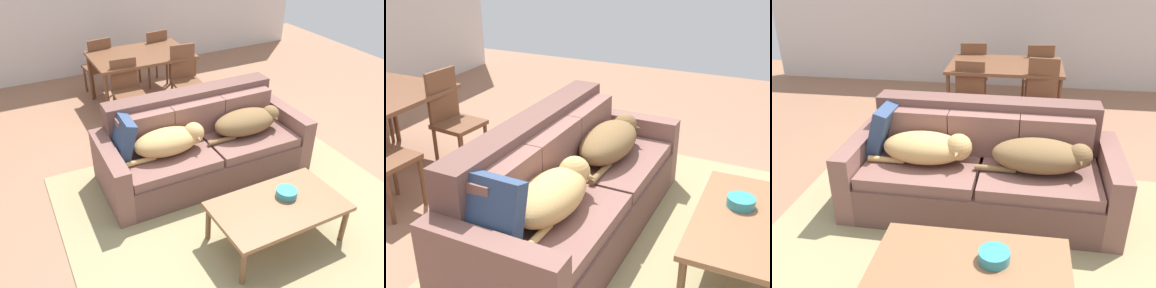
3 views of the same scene
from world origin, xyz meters
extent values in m
plane|color=#95684E|center=(0.00, 0.00, 0.00)|extent=(10.00, 10.00, 0.00)
cube|color=silver|center=(0.00, 4.00, 1.35)|extent=(8.00, 0.12, 2.70)
cube|color=#978C62|center=(0.02, -0.63, 0.01)|extent=(3.45, 3.23, 0.01)
cube|color=brown|center=(0.02, 0.27, 0.18)|extent=(2.00, 0.99, 0.35)
cube|color=brown|center=(-0.47, 0.28, 0.41)|extent=(0.98, 0.94, 0.10)
cube|color=brown|center=(0.52, 0.26, 0.41)|extent=(0.98, 0.94, 0.10)
cube|color=brown|center=(0.03, 0.63, 0.68)|extent=(1.99, 0.27, 0.44)
cube|color=brown|center=(-0.59, 0.45, 0.64)|extent=(0.61, 0.17, 0.37)
cube|color=brown|center=(0.03, 0.44, 0.64)|extent=(0.61, 0.17, 0.37)
cube|color=brown|center=(0.64, 0.43, 0.64)|extent=(0.61, 0.17, 0.37)
cube|color=brown|center=(-1.05, 0.29, 0.31)|extent=(0.18, 0.96, 0.62)
cube|color=brown|center=(1.10, 0.25, 0.31)|extent=(0.18, 0.96, 0.62)
ellipsoid|color=tan|center=(-0.45, 0.21, 0.59)|extent=(0.71, 0.39, 0.26)
sphere|color=tan|center=(-0.16, 0.19, 0.63)|extent=(0.22, 0.22, 0.22)
cone|color=olive|center=(-0.16, 0.08, 0.62)|extent=(0.10, 0.12, 0.10)
cylinder|color=tan|center=(-0.77, 0.14, 0.49)|extent=(0.32, 0.05, 0.05)
ellipsoid|color=brown|center=(0.50, 0.19, 0.59)|extent=(0.76, 0.40, 0.27)
sphere|color=brown|center=(0.82, 0.17, 0.63)|extent=(0.20, 0.20, 0.20)
cone|color=brown|center=(0.82, 0.08, 0.62)|extent=(0.09, 0.11, 0.09)
cylinder|color=brown|center=(0.16, 0.12, 0.49)|extent=(0.34, 0.06, 0.05)
cube|color=navy|center=(-0.87, 0.40, 0.66)|extent=(0.25, 0.45, 0.45)
cube|color=brown|center=(0.10, -0.96, 0.40)|extent=(1.19, 0.68, 0.04)
cylinder|color=brown|center=(-0.45, -0.67, 0.19)|extent=(0.05, 0.05, 0.38)
cylinder|color=brown|center=(0.64, -0.67, 0.19)|extent=(0.05, 0.05, 0.38)
cylinder|color=teal|center=(0.23, -0.90, 0.45)|extent=(0.19, 0.19, 0.07)
cube|color=brown|center=(0.10, 2.39, 0.75)|extent=(1.45, 0.97, 0.04)
cylinder|color=brown|center=(-0.57, 1.95, 0.37)|extent=(0.05, 0.05, 0.73)
cylinder|color=brown|center=(0.77, 1.95, 0.37)|extent=(0.05, 0.05, 0.73)
cylinder|color=brown|center=(-0.57, 2.82, 0.37)|extent=(0.05, 0.05, 0.73)
cylinder|color=brown|center=(0.77, 2.82, 0.37)|extent=(0.05, 0.05, 0.73)
cube|color=brown|center=(-0.32, 1.79, 0.46)|extent=(0.43, 0.43, 0.04)
cube|color=brown|center=(-0.30, 1.97, 0.69)|extent=(0.36, 0.06, 0.42)
cylinder|color=brown|center=(-0.50, 1.63, 0.22)|extent=(0.04, 0.04, 0.44)
cylinder|color=brown|center=(-0.16, 1.61, 0.22)|extent=(0.04, 0.04, 0.44)
cylinder|color=brown|center=(-0.47, 1.97, 0.22)|extent=(0.04, 0.04, 0.44)
cylinder|color=brown|center=(-0.13, 1.95, 0.22)|extent=(0.04, 0.04, 0.44)
cube|color=brown|center=(0.55, 1.75, 0.46)|extent=(0.44, 0.44, 0.04)
cube|color=brown|center=(0.57, 1.93, 0.72)|extent=(0.36, 0.07, 0.49)
cylinder|color=brown|center=(0.36, 1.60, 0.22)|extent=(0.04, 0.04, 0.44)
cylinder|color=brown|center=(0.70, 1.57, 0.22)|extent=(0.04, 0.04, 0.44)
cylinder|color=brown|center=(0.40, 1.94, 0.22)|extent=(0.04, 0.04, 0.44)
cylinder|color=brown|center=(0.74, 1.90, 0.22)|extent=(0.04, 0.04, 0.44)
cube|color=brown|center=(-0.40, 3.02, 0.43)|extent=(0.45, 0.45, 0.04)
cube|color=brown|center=(-0.37, 2.85, 0.69)|extent=(0.36, 0.08, 0.48)
cylinder|color=brown|center=(-0.25, 3.22, 0.20)|extent=(0.04, 0.04, 0.41)
cylinder|color=brown|center=(-0.59, 3.17, 0.20)|extent=(0.04, 0.04, 0.41)
cylinder|color=brown|center=(-0.21, 2.88, 0.20)|extent=(0.04, 0.04, 0.41)
cylinder|color=brown|center=(-0.54, 2.83, 0.20)|extent=(0.04, 0.04, 0.41)
cube|color=brown|center=(0.53, 3.00, 0.43)|extent=(0.45, 0.45, 0.04)
cube|color=brown|center=(0.55, 2.82, 0.69)|extent=(0.36, 0.08, 0.48)
cylinder|color=brown|center=(0.67, 3.19, 0.20)|extent=(0.04, 0.04, 0.41)
cylinder|color=brown|center=(0.34, 3.14, 0.20)|extent=(0.04, 0.04, 0.41)
cylinder|color=brown|center=(0.72, 2.85, 0.20)|extent=(0.04, 0.04, 0.41)
cylinder|color=brown|center=(0.38, 2.81, 0.20)|extent=(0.04, 0.04, 0.41)
camera|label=1|loc=(-1.84, -3.06, 2.75)|focal=37.80mm
camera|label=2|loc=(-2.77, -1.07, 2.15)|focal=44.24mm
camera|label=3|loc=(0.34, -2.82, 2.12)|focal=38.42mm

